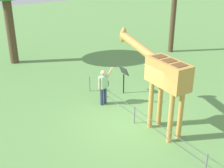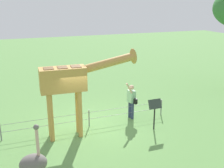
{
  "view_description": "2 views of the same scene",
  "coord_description": "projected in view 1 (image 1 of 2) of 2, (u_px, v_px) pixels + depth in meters",
  "views": [
    {
      "loc": [
        -7.96,
        6.35,
        6.16
      ],
      "look_at": [
        1.11,
        0.38,
        1.33
      ],
      "focal_mm": 48.32,
      "sensor_mm": 36.0,
      "label": 1
    },
    {
      "loc": [
        -2.79,
        -10.12,
        5.17
      ],
      "look_at": [
        1.11,
        0.26,
        1.72
      ],
      "focal_mm": 43.41,
      "sensor_mm": 36.0,
      "label": 2
    }
  ],
  "objects": [
    {
      "name": "info_sign",
      "position": [
        124.0,
        74.0,
        13.82
      ],
      "size": [
        0.56,
        0.21,
        1.32
      ],
      "color": "black",
      "rests_on": "ground_plane"
    },
    {
      "name": "visitor",
      "position": [
        104.0,
        85.0,
        12.83
      ],
      "size": [
        0.55,
        0.57,
        1.77
      ],
      "color": "navy",
      "rests_on": "ground_plane"
    },
    {
      "name": "giraffe",
      "position": [
        162.0,
        74.0,
        10.5
      ],
      "size": [
        3.88,
        0.77,
        3.39
      ],
      "color": "#C69347",
      "rests_on": "ground_plane"
    },
    {
      "name": "wire_fence",
      "position": [
        134.0,
        114.0,
        11.56
      ],
      "size": [
        7.05,
        0.05,
        0.75
      ],
      "color": "slate",
      "rests_on": "ground_plane"
    },
    {
      "name": "ground_plane",
      "position": [
        136.0,
        123.0,
        11.77
      ],
      "size": [
        60.0,
        60.0,
        0.0
      ],
      "primitive_type": "plane",
      "color": "#60934C"
    }
  ]
}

